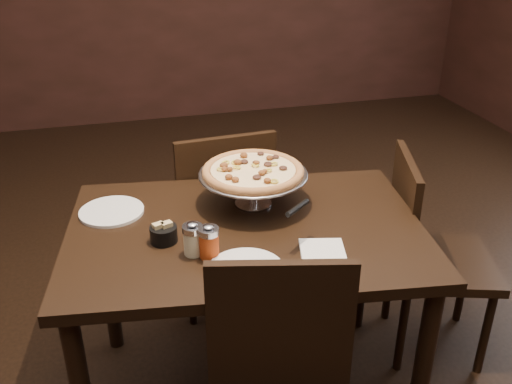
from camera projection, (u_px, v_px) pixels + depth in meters
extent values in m
cube|color=black|center=(246.00, 232.00, 2.01)|extent=(1.35, 0.99, 0.04)
cylinder|color=black|center=(422.00, 373.00, 1.93)|extent=(0.06, 0.06, 0.74)
cylinder|color=black|center=(108.00, 277.00, 2.43)|extent=(0.06, 0.06, 0.74)
cylinder|color=black|center=(362.00, 259.00, 2.56)|extent=(0.06, 0.06, 0.74)
cylinder|color=#AEAFB5|center=(253.00, 203.00, 2.15)|extent=(0.14, 0.14, 0.01)
cylinder|color=#AEAFB5|center=(253.00, 190.00, 2.12)|extent=(0.03, 0.03, 0.11)
cylinder|color=#AEAFB5|center=(253.00, 176.00, 2.10)|extent=(0.10, 0.10, 0.01)
cylinder|color=#9C9CA1|center=(253.00, 174.00, 2.10)|extent=(0.40, 0.40, 0.01)
torus|color=#9C9CA1|center=(253.00, 174.00, 2.10)|extent=(0.41, 0.41, 0.01)
cylinder|color=#965C2D|center=(253.00, 172.00, 2.09)|extent=(0.37, 0.37, 0.01)
torus|color=#965C2D|center=(253.00, 171.00, 2.09)|extent=(0.38, 0.38, 0.03)
cylinder|color=#E6BF7E|center=(253.00, 170.00, 2.09)|extent=(0.31, 0.31, 0.01)
cylinder|color=beige|center=(193.00, 243.00, 1.83)|extent=(0.06, 0.06, 0.08)
cylinder|color=#AEAFB5|center=(192.00, 229.00, 1.81)|extent=(0.07, 0.07, 0.02)
ellipsoid|color=#AEAFB5|center=(192.00, 224.00, 1.80)|extent=(0.04, 0.04, 0.01)
cylinder|color=#96280D|center=(209.00, 245.00, 1.81)|extent=(0.06, 0.06, 0.08)
cylinder|color=#AEAFB5|center=(209.00, 231.00, 1.79)|extent=(0.07, 0.07, 0.02)
ellipsoid|color=#AEAFB5|center=(208.00, 227.00, 1.78)|extent=(0.04, 0.04, 0.01)
cylinder|color=black|center=(164.00, 234.00, 1.90)|extent=(0.09, 0.09, 0.06)
cube|color=#D2B879|center=(159.00, 231.00, 1.89)|extent=(0.04, 0.04, 0.06)
cube|color=#D2B879|center=(167.00, 230.00, 1.90)|extent=(0.04, 0.04, 0.06)
cube|color=white|center=(322.00, 252.00, 1.84)|extent=(0.17, 0.17, 0.02)
cylinder|color=white|center=(112.00, 211.00, 2.09)|extent=(0.23, 0.23, 0.01)
cylinder|color=white|center=(246.00, 270.00, 1.75)|extent=(0.24, 0.24, 0.01)
cone|color=#AEAFB5|center=(298.00, 209.00, 1.85)|extent=(0.16, 0.16, 0.00)
cylinder|color=black|center=(298.00, 208.00, 1.84)|extent=(0.11, 0.10, 0.02)
cube|color=black|center=(217.00, 218.00, 2.73)|extent=(0.47, 0.47, 0.04)
cube|color=black|center=(227.00, 187.00, 2.45)|extent=(0.44, 0.06, 0.46)
cylinder|color=black|center=(241.00, 236.00, 3.04)|extent=(0.04, 0.04, 0.43)
cylinder|color=black|center=(176.00, 247.00, 2.93)|extent=(0.04, 0.04, 0.43)
cylinder|color=black|center=(263.00, 272.00, 2.74)|extent=(0.04, 0.04, 0.43)
cylinder|color=black|center=(191.00, 286.00, 2.64)|extent=(0.04, 0.04, 0.43)
cube|color=black|center=(280.00, 327.00, 1.65)|extent=(0.42, 0.13, 0.45)
cube|color=black|center=(442.00, 263.00, 2.41)|extent=(0.53, 0.53, 0.04)
cube|color=black|center=(403.00, 210.00, 2.31)|extent=(0.16, 0.41, 0.44)
cylinder|color=black|center=(486.00, 333.00, 2.36)|extent=(0.04, 0.04, 0.41)
cylinder|color=black|center=(463.00, 284.00, 2.66)|extent=(0.04, 0.04, 0.41)
cylinder|color=black|center=(402.00, 330.00, 2.37)|extent=(0.04, 0.04, 0.41)
cylinder|color=black|center=(389.00, 282.00, 2.68)|extent=(0.04, 0.04, 0.41)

